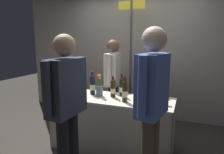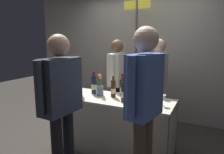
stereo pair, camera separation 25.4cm
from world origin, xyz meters
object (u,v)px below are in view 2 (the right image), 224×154
(wine_glass_near_vendor, at_px, (163,98))
(taster_foreground_right, at_px, (144,99))
(flower_vase, at_px, (100,88))
(booth_signpost, at_px, (136,51))
(tasting_table, at_px, (112,114))
(featured_wine_bottle, at_px, (113,88))
(vendor_presenter, at_px, (117,76))
(display_bottle_0, at_px, (124,91))

(wine_glass_near_vendor, relative_size, taster_foreground_right, 0.08)
(flower_vase, height_order, booth_signpost, booth_signpost)
(tasting_table, bearing_deg, booth_signpost, 92.21)
(featured_wine_bottle, height_order, vendor_presenter, vendor_presenter)
(wine_glass_near_vendor, distance_m, taster_foreground_right, 0.65)
(featured_wine_bottle, xyz_separation_m, taster_foreground_right, (0.68, -0.71, 0.12))
(flower_vase, relative_size, booth_signpost, 0.14)
(featured_wine_bottle, xyz_separation_m, display_bottle_0, (0.23, -0.16, 0.02))
(featured_wine_bottle, height_order, taster_foreground_right, taster_foreground_right)
(tasting_table, height_order, featured_wine_bottle, featured_wine_bottle)
(tasting_table, distance_m, taster_foreground_right, 1.08)
(tasting_table, relative_size, vendor_presenter, 1.08)
(display_bottle_0, bearing_deg, flower_vase, 161.80)
(display_bottle_0, xyz_separation_m, flower_vase, (-0.44, 0.14, -0.04))
(tasting_table, height_order, display_bottle_0, display_bottle_0)
(flower_vase, height_order, taster_foreground_right, taster_foreground_right)
(tasting_table, relative_size, featured_wine_bottle, 5.39)
(taster_foreground_right, relative_size, booth_signpost, 0.74)
(flower_vase, relative_size, taster_foreground_right, 0.19)
(flower_vase, distance_m, booth_signpost, 1.20)
(display_bottle_0, xyz_separation_m, vendor_presenter, (-0.49, 0.85, 0.03))
(featured_wine_bottle, xyz_separation_m, flower_vase, (-0.21, -0.02, -0.02))
(display_bottle_0, bearing_deg, tasting_table, 152.30)
(wine_glass_near_vendor, bearing_deg, flower_vase, 175.66)
(display_bottle_0, distance_m, wine_glass_near_vendor, 0.51)
(wine_glass_near_vendor, xyz_separation_m, vendor_presenter, (-0.98, 0.78, 0.08))
(wine_glass_near_vendor, bearing_deg, booth_signpost, 123.72)
(featured_wine_bottle, height_order, display_bottle_0, display_bottle_0)
(taster_foreground_right, bearing_deg, wine_glass_near_vendor, 6.58)
(featured_wine_bottle, distance_m, wine_glass_near_vendor, 0.73)
(taster_foreground_right, xyz_separation_m, booth_signpost, (-0.72, 1.78, 0.36))
(display_bottle_0, bearing_deg, featured_wine_bottle, 145.14)
(display_bottle_0, height_order, flower_vase, display_bottle_0)
(vendor_presenter, xyz_separation_m, booth_signpost, (0.22, 0.38, 0.42))
(tasting_table, xyz_separation_m, flower_vase, (-0.21, 0.02, 0.36))
(tasting_table, relative_size, wine_glass_near_vendor, 12.26)
(vendor_presenter, distance_m, booth_signpost, 0.61)
(wine_glass_near_vendor, height_order, booth_signpost, booth_signpost)
(featured_wine_bottle, bearing_deg, tasting_table, -87.84)
(display_bottle_0, distance_m, flower_vase, 0.46)
(tasting_table, height_order, flower_vase, flower_vase)
(tasting_table, relative_size, display_bottle_0, 4.97)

